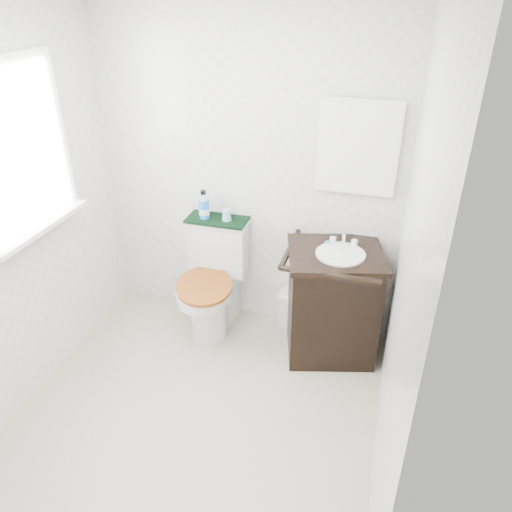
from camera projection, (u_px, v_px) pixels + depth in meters
The scene contains 13 objects.
floor at pixel (193, 419), 3.11m from camera, with size 2.40×2.40×0.00m, color #AAA289.
wall_back at pixel (248, 172), 3.52m from camera, with size 2.40×2.40×0.00m, color silver.
wall_front at pixel (18, 434), 1.52m from camera, with size 2.40×2.40×0.00m, color silver.
wall_right at pixel (403, 284), 2.25m from camera, with size 2.40×2.40×0.00m, color silver.
window at pixel (17, 151), 2.82m from camera, with size 0.02×0.70×0.90m, color white.
mirror at pixel (358, 148), 3.20m from camera, with size 0.50×0.02×0.60m, color silver.
toilet at pixel (214, 284), 3.79m from camera, with size 0.51×0.69×0.84m.
vanity at pixel (332, 301), 3.48m from camera, with size 0.75×0.68×0.92m.
trash_bin at pixel (293, 310), 3.86m from camera, with size 0.23×0.19×0.30m.
towel at pixel (217, 220), 3.65m from camera, with size 0.45×0.22×0.02m, color black.
mouthwash_bottle at pixel (204, 205), 3.61m from camera, with size 0.07×0.07×0.21m.
cup at pixel (227, 215), 3.60m from camera, with size 0.07×0.07×0.08m, color #7CA8CC.
soap_bar at pixel (330, 242), 3.39m from camera, with size 0.07×0.05×0.02m, color #186674.
Camera 1 is at (0.99, -2.01, 2.42)m, focal length 35.00 mm.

